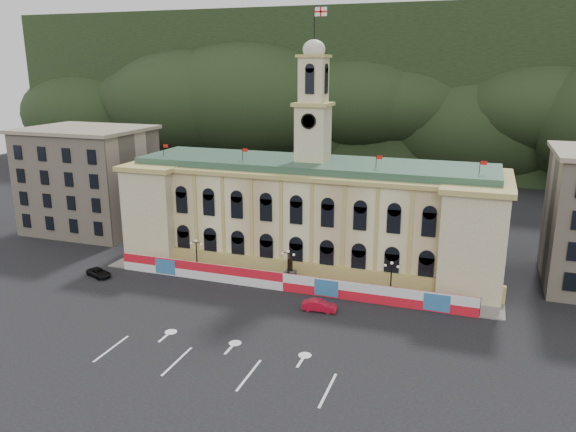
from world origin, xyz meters
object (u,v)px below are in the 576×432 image
(statue, at_px, (291,275))
(lamp_center, at_px, (288,264))
(black_suv, at_px, (99,273))
(red_sedan, at_px, (319,306))

(statue, bearing_deg, lamp_center, -90.00)
(black_suv, bearing_deg, red_sedan, -69.19)
(statue, bearing_deg, black_suv, -165.58)
(red_sedan, height_order, black_suv, red_sedan)
(lamp_center, bearing_deg, black_suv, -167.61)
(red_sedan, xyz_separation_m, black_suv, (-33.00, 0.66, -0.11))
(black_suv, bearing_deg, statue, -53.63)
(lamp_center, xyz_separation_m, red_sedan, (6.35, -6.51, -2.37))
(statue, xyz_separation_m, black_suv, (-26.65, -6.85, -0.60))
(lamp_center, relative_size, black_suv, 1.10)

